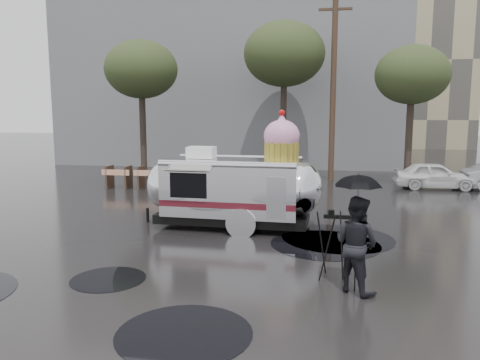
# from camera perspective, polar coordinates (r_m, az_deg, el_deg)

# --- Properties ---
(ground) EXTENTS (120.00, 120.00, 0.00)m
(ground) POSITION_cam_1_polar(r_m,az_deg,el_deg) (10.55, -0.88, -10.65)
(ground) COLOR black
(ground) RESTS_ON ground
(puddles) EXTENTS (10.46, 8.64, 0.01)m
(puddles) POSITION_cam_1_polar(r_m,az_deg,el_deg) (10.86, -1.40, -10.05)
(puddles) COLOR black
(puddles) RESTS_ON ground
(grey_building) EXTENTS (22.00, 12.00, 13.00)m
(grey_building) POSITION_cam_1_polar(r_m,az_deg,el_deg) (34.44, -0.34, 13.46)
(grey_building) COLOR #5E5F63
(grey_building) RESTS_ON ground
(utility_pole) EXTENTS (1.60, 0.28, 9.00)m
(utility_pole) POSITION_cam_1_polar(r_m,az_deg,el_deg) (23.85, 11.29, 11.05)
(utility_pole) COLOR #473323
(utility_pole) RESTS_ON ground
(tree_left) EXTENTS (3.64, 3.64, 6.95)m
(tree_left) POSITION_cam_1_polar(r_m,az_deg,el_deg) (24.53, -11.95, 12.97)
(tree_left) COLOR #382D26
(tree_left) RESTS_ON ground
(tree_mid) EXTENTS (4.20, 4.20, 8.03)m
(tree_mid) POSITION_cam_1_polar(r_m,az_deg,el_deg) (25.05, 5.41, 14.98)
(tree_mid) COLOR #382D26
(tree_mid) RESTS_ON ground
(tree_right) EXTENTS (3.36, 3.36, 6.42)m
(tree_right) POSITION_cam_1_polar(r_m,az_deg,el_deg) (23.26, 20.24, 11.85)
(tree_right) COLOR #382D26
(tree_right) RESTS_ON ground
(barricade_row) EXTENTS (4.30, 0.80, 1.00)m
(barricade_row) POSITION_cam_1_polar(r_m,az_deg,el_deg) (21.29, -10.87, 0.35)
(barricade_row) COLOR #473323
(barricade_row) RESTS_ON ground
(airstream_trailer) EXTENTS (6.61, 2.59, 3.56)m
(airstream_trailer) POSITION_cam_1_polar(r_m,az_deg,el_deg) (13.88, -0.49, -0.71)
(airstream_trailer) COLOR silver
(airstream_trailer) RESTS_ON ground
(person_right) EXTENTS (1.01, 0.96, 1.87)m
(person_right) POSITION_cam_1_polar(r_m,az_deg,el_deg) (9.24, 13.97, -7.61)
(person_right) COLOR black
(person_right) RESTS_ON ground
(umbrella_black) EXTENTS (1.10, 1.10, 2.30)m
(umbrella_black) POSITION_cam_1_polar(r_m,az_deg,el_deg) (9.02, 14.20, -1.55)
(umbrella_black) COLOR black
(umbrella_black) RESTS_ON ground
(tripod) EXTENTS (0.58, 0.58, 1.45)m
(tripod) POSITION_cam_1_polar(r_m,az_deg,el_deg) (9.88, 10.94, -6.97)
(tripod) COLOR black
(tripod) RESTS_ON ground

